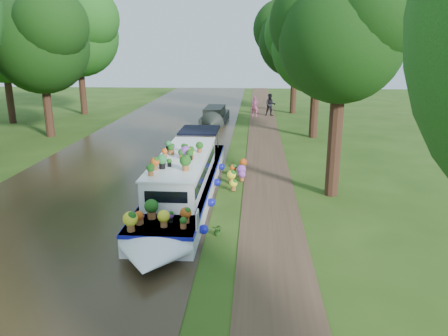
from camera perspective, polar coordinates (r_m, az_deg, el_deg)
ground at (r=15.86m, az=1.80°, el=-6.75°), size 100.00×100.00×0.00m
canal_water at (r=17.15m, az=-18.77°, el=-5.81°), size 10.00×100.00×0.02m
towpath at (r=15.85m, az=6.17°, el=-6.78°), size 2.20×100.00×0.03m
plant_boat at (r=17.53m, az=-5.29°, el=-1.62°), size 2.29×13.52×2.22m
tree_near_overhang at (r=18.00m, az=15.12°, el=16.94°), size 5.52×5.28×8.99m
tree_near_mid at (r=29.98m, az=12.13°, el=16.12°), size 6.90×6.60×9.40m
tree_near_far at (r=40.88m, az=9.34°, el=16.93°), size 7.59×7.26×10.30m
tree_far_c at (r=31.99m, az=-22.84°, el=15.39°), size 7.13×6.82×9.59m
tree_far_d at (r=41.77m, az=-18.59°, el=16.80°), size 8.05×7.70×10.85m
tree_far_h at (r=39.02m, az=-27.07°, el=15.68°), size 7.82×7.48×10.49m
second_boat at (r=35.80m, az=-1.23°, el=6.81°), size 2.04×6.47×1.24m
pedestrian_pink at (r=38.64m, az=4.04°, el=8.02°), size 0.70×0.53×1.73m
pedestrian_dark at (r=39.10m, az=6.08°, el=8.22°), size 0.99×0.79×1.94m
verge_plant at (r=14.53m, az=-0.81°, el=-8.07°), size 0.44×0.41×0.40m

